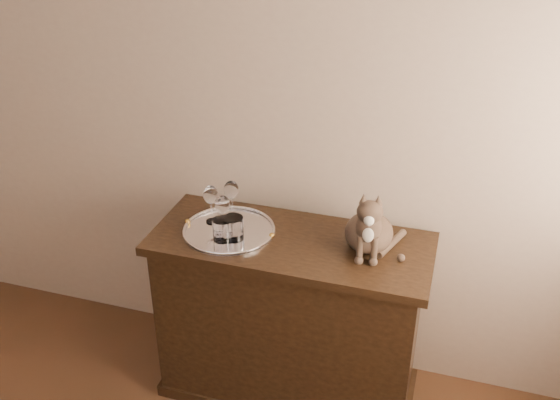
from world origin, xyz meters
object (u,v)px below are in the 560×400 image
at_px(tumbler_a, 233,228).
at_px(tumbler_b, 223,230).
at_px(wine_glass_d, 223,214).
at_px(cat, 370,216).
at_px(wine_glass_a, 211,204).
at_px(wine_glass_b, 232,199).
at_px(tray, 229,231).
at_px(sideboard, 290,319).

relative_size(tumbler_a, tumbler_b, 1.05).
bearing_deg(wine_glass_d, cat, 6.29).
xyz_separation_m(tumbler_a, cat, (0.56, 0.11, 0.09)).
xyz_separation_m(wine_glass_a, wine_glass_b, (0.07, 0.07, -0.00)).
distance_m(tray, wine_glass_b, 0.15).
bearing_deg(tray, sideboard, 3.51).
distance_m(tray, wine_glass_a, 0.14).
xyz_separation_m(sideboard, tumbler_b, (-0.27, -0.09, 0.48)).
distance_m(sideboard, tumbler_b, 0.56).
xyz_separation_m(wine_glass_a, tumbler_a, (0.14, -0.10, -0.04)).
height_order(sideboard, tumbler_b, tumbler_b).
bearing_deg(tumbler_b, cat, 11.93).
xyz_separation_m(wine_glass_b, tumbler_a, (0.07, -0.17, -0.04)).
distance_m(tray, cat, 0.62).
height_order(sideboard, cat, cat).
relative_size(wine_glass_a, tumbler_b, 1.85).
distance_m(tumbler_a, tumbler_b, 0.04).
height_order(wine_glass_a, tumbler_b, wine_glass_a).
bearing_deg(tray, wine_glass_b, 104.38).
bearing_deg(wine_glass_d, tumbler_b, -70.72).
distance_m(wine_glass_b, wine_glass_d, 0.14).
xyz_separation_m(tray, wine_glass_b, (-0.03, 0.12, 0.09)).
relative_size(sideboard, wine_glass_d, 6.86).
relative_size(wine_glass_d, tumbler_b, 1.84).
distance_m(wine_glass_a, tumbler_b, 0.16).
relative_size(tray, wine_glass_d, 2.29).
relative_size(sideboard, cat, 3.94).
bearing_deg(tumbler_a, sideboard, 17.06).
bearing_deg(wine_glass_a, tray, -26.07).
bearing_deg(tray, wine_glass_a, 153.93).
bearing_deg(wine_glass_b, wine_glass_d, -84.85).
distance_m(tumbler_b, cat, 0.62).
bearing_deg(tumbler_a, tumbler_b, -152.66).
bearing_deg(tray, tumbler_b, -88.51).
bearing_deg(wine_glass_b, cat, -6.22).
height_order(wine_glass_b, cat, cat).
distance_m(sideboard, tumbler_a, 0.54).
distance_m(sideboard, tray, 0.51).
distance_m(tray, tumbler_a, 0.09).
bearing_deg(tray, wine_glass_d, -137.41).
xyz_separation_m(wine_glass_a, wine_glass_d, (0.08, -0.06, -0.00)).
height_order(wine_glass_d, tumbler_a, wine_glass_d).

